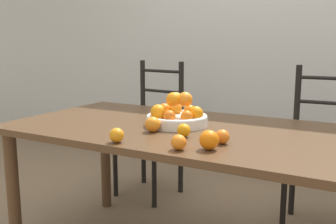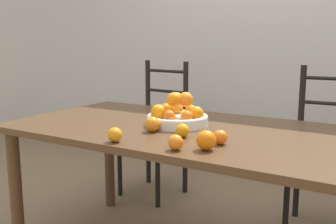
{
  "view_description": "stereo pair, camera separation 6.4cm",
  "coord_description": "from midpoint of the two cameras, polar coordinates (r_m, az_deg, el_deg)",
  "views": [
    {
      "loc": [
        0.83,
        -1.78,
        1.21
      ],
      "look_at": [
        -0.12,
        -0.08,
        0.86
      ],
      "focal_mm": 42.0,
      "sensor_mm": 36.0,
      "label": 1
    },
    {
      "loc": [
        0.88,
        -1.75,
        1.21
      ],
      "look_at": [
        -0.12,
        -0.08,
        0.86
      ],
      "focal_mm": 42.0,
      "sensor_mm": 36.0,
      "label": 2
    }
  ],
  "objects": [
    {
      "name": "wall_back",
      "position": [
        3.42,
        14.8,
        11.41
      ],
      "size": [
        8.0,
        0.06,
        2.6
      ],
      "color": "beige",
      "rests_on": "ground_plane"
    },
    {
      "name": "dining_table",
      "position": [
        2.03,
        3.09,
        -4.75
      ],
      "size": [
        1.98,
        0.98,
        0.77
      ],
      "color": "#4C331E",
      "rests_on": "ground_plane"
    },
    {
      "name": "fruit_bowl",
      "position": [
        2.08,
        0.41,
        -0.5
      ],
      "size": [
        0.32,
        0.32,
        0.18
      ],
      "color": "white",
      "rests_on": "dining_table"
    },
    {
      "name": "orange_loose_0",
      "position": [
        1.93,
        -3.21,
        -1.81
      ],
      "size": [
        0.08,
        0.08,
        0.08
      ],
      "color": "orange",
      "rests_on": "dining_table"
    },
    {
      "name": "orange_loose_1",
      "position": [
        1.75,
        -8.5,
        -3.35
      ],
      "size": [
        0.07,
        0.07,
        0.07
      ],
      "color": "orange",
      "rests_on": "dining_table"
    },
    {
      "name": "orange_loose_2",
      "position": [
        1.72,
        6.84,
        -3.6
      ],
      "size": [
        0.06,
        0.06,
        0.06
      ],
      "color": "orange",
      "rests_on": "dining_table"
    },
    {
      "name": "orange_loose_3",
      "position": [
        1.83,
        1.31,
        -2.69
      ],
      "size": [
        0.06,
        0.06,
        0.06
      ],
      "color": "orange",
      "rests_on": "dining_table"
    },
    {
      "name": "orange_loose_4",
      "position": [
        1.61,
        0.43,
        -4.42
      ],
      "size": [
        0.06,
        0.06,
        0.06
      ],
      "color": "orange",
      "rests_on": "dining_table"
    },
    {
      "name": "orange_loose_5",
      "position": [
        1.62,
        4.88,
        -4.07
      ],
      "size": [
        0.08,
        0.08,
        0.08
      ],
      "color": "orange",
      "rests_on": "dining_table"
    },
    {
      "name": "chair_left",
      "position": [
        3.12,
        -2.99,
        -3.02
      ],
      "size": [
        0.46,
        0.44,
        1.06
      ],
      "rotation": [
        0.0,
        0.0,
        -0.1
      ],
      "color": "black",
      "rests_on": "ground_plane"
    },
    {
      "name": "chair_right",
      "position": [
        2.69,
        20.86,
        -5.86
      ],
      "size": [
        0.44,
        0.42,
        1.06
      ],
      "rotation": [
        0.0,
        0.0,
        0.06
      ],
      "color": "black",
      "rests_on": "ground_plane"
    }
  ]
}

